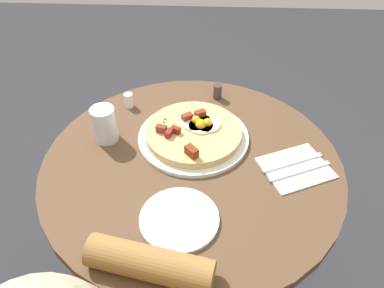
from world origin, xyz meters
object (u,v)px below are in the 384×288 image
(bread_plate, at_px, (179,219))
(pepper_shaker, at_px, (217,92))
(water_glass, at_px, (105,124))
(dining_table, at_px, (192,203))
(salt_shaker, at_px, (129,100))
(breakfast_pizza, at_px, (193,132))
(knife, at_px, (300,171))
(pizza_plate, at_px, (192,137))
(fork, at_px, (292,162))

(bread_plate, xyz_separation_m, pepper_shaker, (-0.09, -0.50, 0.02))
(bread_plate, height_order, water_glass, water_glass)
(dining_table, distance_m, water_glass, 0.35)
(salt_shaker, relative_size, pepper_shaker, 0.96)
(breakfast_pizza, relative_size, knife, 1.53)
(pizza_plate, distance_m, breakfast_pizza, 0.02)
(dining_table, distance_m, fork, 0.33)
(pizza_plate, xyz_separation_m, pepper_shaker, (-0.07, -0.21, 0.02))
(breakfast_pizza, xyz_separation_m, fork, (-0.27, 0.09, -0.02))
(dining_table, height_order, pepper_shaker, pepper_shaker)
(breakfast_pizza, xyz_separation_m, bread_plate, (0.02, 0.29, -0.02))
(bread_plate, relative_size, salt_shaker, 3.95)
(fork, xyz_separation_m, salt_shaker, (0.48, -0.24, 0.02))
(pizza_plate, height_order, salt_shaker, salt_shaker)
(salt_shaker, bearing_deg, bread_plate, 113.75)
(salt_shaker, bearing_deg, fork, 153.58)
(knife, distance_m, pepper_shaker, 0.40)
(water_glass, bearing_deg, pizza_plate, -177.28)
(fork, height_order, knife, same)
(pizza_plate, bearing_deg, water_glass, 2.72)
(bread_plate, relative_size, fork, 1.03)
(fork, bearing_deg, bread_plate, 10.88)
(water_glass, distance_m, pepper_shaker, 0.39)
(knife, bearing_deg, fork, -90.00)
(knife, bearing_deg, pepper_shaker, -81.02)
(dining_table, height_order, salt_shaker, salt_shaker)
(pizza_plate, bearing_deg, breakfast_pizza, -137.40)
(pizza_plate, xyz_separation_m, fork, (-0.27, 0.09, 0.00))
(water_glass, bearing_deg, fork, 171.34)
(fork, height_order, salt_shaker, salt_shaker)
(breakfast_pizza, distance_m, knife, 0.31)
(knife, bearing_deg, bread_plate, 5.00)
(breakfast_pizza, xyz_separation_m, knife, (-0.29, 0.12, -0.02))
(pizza_plate, xyz_separation_m, bread_plate, (0.02, 0.29, -0.00))
(pepper_shaker, bearing_deg, salt_shaker, 12.25)
(knife, height_order, water_glass, water_glass)
(bread_plate, distance_m, pepper_shaker, 0.51)
(water_glass, bearing_deg, salt_shaker, -102.92)
(breakfast_pizza, height_order, water_glass, water_glass)
(salt_shaker, distance_m, pepper_shaker, 0.29)
(knife, relative_size, salt_shaker, 3.84)
(dining_table, relative_size, bread_plate, 4.38)
(fork, bearing_deg, pizza_plate, -42.17)
(knife, xyz_separation_m, salt_shaker, (0.50, -0.27, 0.02))
(dining_table, xyz_separation_m, knife, (-0.28, 0.03, 0.19))
(dining_table, bearing_deg, bread_plate, 84.44)
(dining_table, relative_size, water_glass, 7.76)
(breakfast_pizza, distance_m, bread_plate, 0.29)
(pizza_plate, distance_m, bread_plate, 0.29)
(bread_plate, distance_m, fork, 0.35)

